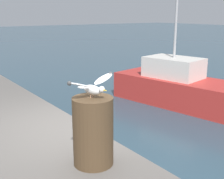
% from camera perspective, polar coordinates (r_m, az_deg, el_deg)
% --- Properties ---
extents(mooring_post, '(0.44, 0.44, 0.75)m').
position_cam_1_polar(mooring_post, '(3.22, -3.66, -8.01)').
color(mooring_post, '#4C3823').
rests_on(mooring_post, harbor_quay).
extents(seagull, '(0.39, 0.63, 0.23)m').
position_cam_1_polar(seagull, '(3.06, -3.76, 0.58)').
color(seagull, tan).
rests_on(seagull, mooring_post).
extents(boat_red, '(5.93, 2.46, 3.80)m').
position_cam_1_polar(boat_red, '(9.03, 17.75, -0.71)').
color(boat_red, '#B72D28').
rests_on(boat_red, ground_plane).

